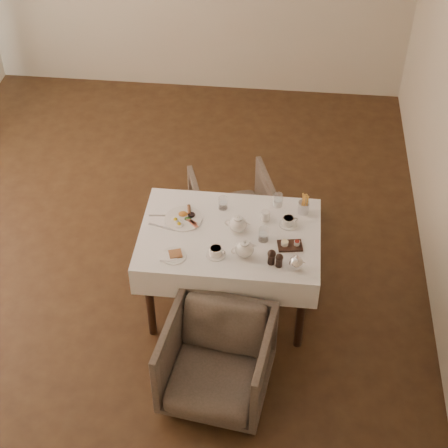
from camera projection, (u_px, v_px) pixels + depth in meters
name	position (u px, v px, depth m)	size (l,w,h in m)	color
table	(230.00, 245.00, 4.93)	(1.28, 0.88, 0.75)	black
armchair_near	(217.00, 361.00, 4.56)	(0.69, 0.71, 0.64)	#484035
armchair_far	(232.00, 209.00, 5.74)	(0.64, 0.66, 0.60)	#484035
breakfast_plate	(184.00, 218.00, 4.96)	(0.27, 0.27, 0.03)	white
side_plate	(173.00, 256.00, 4.67)	(0.17, 0.17, 0.02)	white
teapot_centre	(238.00, 223.00, 4.82)	(0.17, 0.14, 0.14)	white
teapot_front	(244.00, 248.00, 4.64)	(0.17, 0.14, 0.14)	white
creamer	(265.00, 215.00, 4.93)	(0.06, 0.06, 0.07)	white
teacup_near	(216.00, 252.00, 4.67)	(0.13, 0.13, 0.07)	white
teacup_far	(288.00, 221.00, 4.90)	(0.13, 0.13, 0.06)	white
glass_left	(223.00, 203.00, 5.02)	(0.07, 0.07, 0.09)	silver
glass_mid	(264.00, 235.00, 4.77)	(0.07, 0.07, 0.10)	silver
glass_right	(278.00, 200.00, 5.04)	(0.07, 0.07, 0.10)	silver
condiment_board	(290.00, 245.00, 4.74)	(0.19, 0.14, 0.04)	black
pepper_mill_left	(271.00, 257.00, 4.59)	(0.06, 0.06, 0.12)	black
pepper_mill_right	(279.00, 260.00, 4.57)	(0.05, 0.05, 0.11)	black
silver_pot	(296.00, 262.00, 4.55)	(0.12, 0.10, 0.13)	white
fries_cup	(304.00, 205.00, 4.96)	(0.08, 0.08, 0.17)	silver
cutlery_fork	(161.00, 216.00, 4.99)	(0.01, 0.17, 0.00)	silver
cutlery_knife	(162.00, 227.00, 4.89)	(0.02, 0.21, 0.00)	silver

